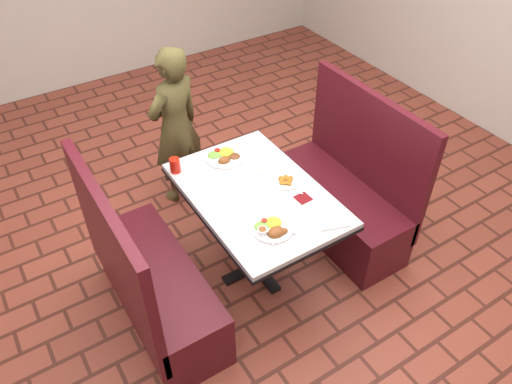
{
  "coord_description": "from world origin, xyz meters",
  "views": [
    {
      "loc": [
        -1.32,
        -2.09,
        2.88
      ],
      "look_at": [
        0.0,
        0.0,
        0.75
      ],
      "focal_mm": 35.0,
      "sensor_mm": 36.0,
      "label": 1
    }
  ],
  "objects_px": {
    "booth_bench_left": "(151,285)",
    "red_tumbler": "(175,165)",
    "dining_table": "(256,203)",
    "far_dinner_plate": "(224,155)",
    "diner_person": "(176,127)",
    "booth_bench_right": "(343,197)",
    "plantain_plate": "(286,181)",
    "near_dinner_plate": "(272,227)"
  },
  "relations": [
    {
      "from": "plantain_plate",
      "to": "red_tumbler",
      "type": "distance_m",
      "value": 0.76
    },
    {
      "from": "booth_bench_right",
      "to": "near_dinner_plate",
      "type": "xyz_separation_m",
      "value": [
        -0.9,
        -0.35,
        0.45
      ]
    },
    {
      "from": "booth_bench_left",
      "to": "diner_person",
      "type": "height_order",
      "value": "diner_person"
    },
    {
      "from": "booth_bench_left",
      "to": "red_tumbler",
      "type": "distance_m",
      "value": 0.81
    },
    {
      "from": "booth_bench_left",
      "to": "red_tumbler",
      "type": "bearing_deg",
      "value": 46.92
    },
    {
      "from": "dining_table",
      "to": "booth_bench_right",
      "type": "xyz_separation_m",
      "value": [
        0.8,
        0.0,
        -0.32
      ]
    },
    {
      "from": "diner_person",
      "to": "far_dinner_plate",
      "type": "relative_size",
      "value": 4.91
    },
    {
      "from": "dining_table",
      "to": "diner_person",
      "type": "bearing_deg",
      "value": 94.05
    },
    {
      "from": "dining_table",
      "to": "booth_bench_left",
      "type": "relative_size",
      "value": 1.01
    },
    {
      "from": "diner_person",
      "to": "far_dinner_plate",
      "type": "xyz_separation_m",
      "value": [
        0.09,
        -0.64,
        0.1
      ]
    },
    {
      "from": "dining_table",
      "to": "far_dinner_plate",
      "type": "relative_size",
      "value": 4.38
    },
    {
      "from": "booth_bench_left",
      "to": "far_dinner_plate",
      "type": "distance_m",
      "value": 1.02
    },
    {
      "from": "booth_bench_left",
      "to": "booth_bench_right",
      "type": "bearing_deg",
      "value": 0.0
    },
    {
      "from": "far_dinner_plate",
      "to": "dining_table",
      "type": "bearing_deg",
      "value": -91.33
    },
    {
      "from": "dining_table",
      "to": "far_dinner_plate",
      "type": "bearing_deg",
      "value": 88.67
    },
    {
      "from": "near_dinner_plate",
      "to": "plantain_plate",
      "type": "height_order",
      "value": "near_dinner_plate"
    },
    {
      "from": "plantain_plate",
      "to": "dining_table",
      "type": "bearing_deg",
      "value": 173.94
    },
    {
      "from": "booth_bench_left",
      "to": "booth_bench_right",
      "type": "relative_size",
      "value": 1.0
    },
    {
      "from": "diner_person",
      "to": "near_dinner_plate",
      "type": "relative_size",
      "value": 5.41
    },
    {
      "from": "booth_bench_left",
      "to": "near_dinner_plate",
      "type": "xyz_separation_m",
      "value": [
        0.69,
        -0.35,
        0.45
      ]
    },
    {
      "from": "far_dinner_plate",
      "to": "plantain_plate",
      "type": "height_order",
      "value": "far_dinner_plate"
    },
    {
      "from": "diner_person",
      "to": "near_dinner_plate",
      "type": "height_order",
      "value": "diner_person"
    },
    {
      "from": "booth_bench_right",
      "to": "far_dinner_plate",
      "type": "xyz_separation_m",
      "value": [
        -0.79,
        0.44,
        0.45
      ]
    },
    {
      "from": "far_dinner_plate",
      "to": "red_tumbler",
      "type": "bearing_deg",
      "value": 173.23
    },
    {
      "from": "booth_bench_left",
      "to": "booth_bench_right",
      "type": "distance_m",
      "value": 1.6
    },
    {
      "from": "red_tumbler",
      "to": "booth_bench_left",
      "type": "bearing_deg",
      "value": -133.08
    },
    {
      "from": "booth_bench_left",
      "to": "red_tumbler",
      "type": "relative_size",
      "value": 11.34
    },
    {
      "from": "booth_bench_left",
      "to": "far_dinner_plate",
      "type": "relative_size",
      "value": 4.34
    },
    {
      "from": "far_dinner_plate",
      "to": "red_tumbler",
      "type": "distance_m",
      "value": 0.36
    },
    {
      "from": "booth_bench_right",
      "to": "red_tumbler",
      "type": "relative_size",
      "value": 11.34
    },
    {
      "from": "dining_table",
      "to": "plantain_plate",
      "type": "distance_m",
      "value": 0.25
    },
    {
      "from": "booth_bench_left",
      "to": "plantain_plate",
      "type": "distance_m",
      "value": 1.11
    },
    {
      "from": "diner_person",
      "to": "far_dinner_plate",
      "type": "bearing_deg",
      "value": 80.45
    },
    {
      "from": "booth_bench_left",
      "to": "plantain_plate",
      "type": "xyz_separation_m",
      "value": [
        1.02,
        -0.02,
        0.43
      ]
    },
    {
      "from": "booth_bench_right",
      "to": "diner_person",
      "type": "height_order",
      "value": "diner_person"
    },
    {
      "from": "dining_table",
      "to": "near_dinner_plate",
      "type": "relative_size",
      "value": 4.83
    },
    {
      "from": "booth_bench_right",
      "to": "booth_bench_left",
      "type": "bearing_deg",
      "value": 180.0
    },
    {
      "from": "booth_bench_right",
      "to": "far_dinner_plate",
      "type": "height_order",
      "value": "booth_bench_right"
    },
    {
      "from": "booth_bench_left",
      "to": "booth_bench_right",
      "type": "xyz_separation_m",
      "value": [
        1.6,
        0.0,
        0.0
      ]
    },
    {
      "from": "near_dinner_plate",
      "to": "far_dinner_plate",
      "type": "distance_m",
      "value": 0.79
    },
    {
      "from": "dining_table",
      "to": "diner_person",
      "type": "height_order",
      "value": "diner_person"
    },
    {
      "from": "far_dinner_plate",
      "to": "plantain_plate",
      "type": "distance_m",
      "value": 0.51
    }
  ]
}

